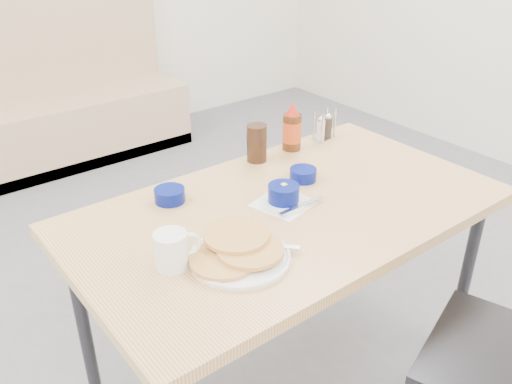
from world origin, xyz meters
TOP-DOWN VIEW (x-y plane):
  - booth_bench at (0.00, 2.78)m, footprint 1.90×0.56m
  - dining_table at (0.00, 0.25)m, footprint 1.40×0.80m
  - pancake_plate at (-0.30, 0.12)m, footprint 0.30×0.28m
  - coffee_mug at (-0.46, 0.20)m, footprint 0.13×0.09m
  - grits_setting at (-0.00, 0.27)m, footprint 0.22×0.20m
  - creamer_bowl at (-0.29, 0.51)m, footprint 0.10×0.10m
  - butter_bowl at (0.16, 0.36)m, footprint 0.09×0.09m
  - amber_tumbler at (0.13, 0.59)m, footprint 0.10×0.10m
  - condiment_caddy at (0.49, 0.59)m, footprint 0.11×0.07m
  - syrup_bottle at (0.31, 0.59)m, footprint 0.07×0.07m
  - sugar_wrapper at (-0.24, 0.24)m, footprint 0.05×0.04m

SIDE VIEW (x-z plane):
  - booth_bench at x=0.00m, z-range -0.26..0.96m
  - dining_table at x=0.00m, z-range 0.32..1.08m
  - sugar_wrapper at x=-0.24m, z-range 0.76..0.76m
  - pancake_plate at x=-0.30m, z-range 0.76..0.81m
  - butter_bowl at x=0.16m, z-range 0.76..0.80m
  - creamer_bowl at x=-0.29m, z-range 0.76..0.80m
  - grits_setting at x=0.00m, z-range 0.75..0.82m
  - condiment_caddy at x=0.49m, z-range 0.74..0.86m
  - coffee_mug at x=-0.46m, z-range 0.76..0.86m
  - amber_tumbler at x=0.13m, z-range 0.76..0.90m
  - syrup_bottle at x=0.31m, z-range 0.75..0.94m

